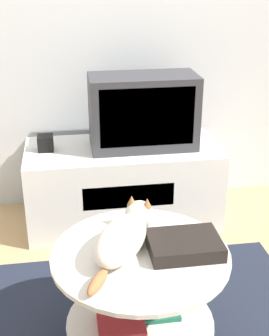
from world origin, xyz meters
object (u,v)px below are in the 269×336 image
dvd_box (184,245)px  speaker (46,143)px  cat (125,235)px  tv (143,112)px

dvd_box → speaker: bearing=115.5°
speaker → cat: cat is taller
tv → cat: 1.08m
speaker → dvd_box: (0.53, -1.11, -0.01)m
speaker → dvd_box: size_ratio=0.33×
tv → speaker: tv is taller
tv → dvd_box: (-0.03, -1.08, -0.18)m
dvd_box → cat: bearing=168.0°
tv → cat: bearing=-103.3°
tv → cat: size_ratio=1.23×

